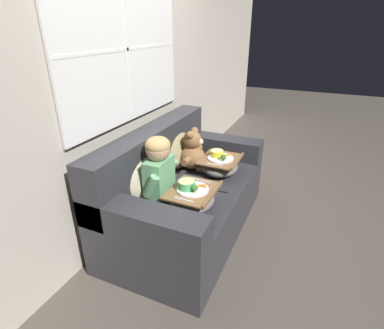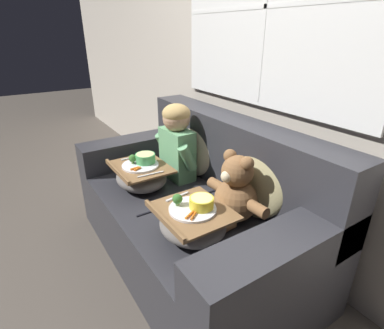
# 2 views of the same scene
# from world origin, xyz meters

# --- Properties ---
(ground_plane) EXTENTS (14.00, 14.00, 0.00)m
(ground_plane) POSITION_xyz_m (0.00, 0.00, 0.00)
(ground_plane) COLOR #4C443D
(wall_back_with_window) EXTENTS (8.00, 0.08, 2.60)m
(wall_back_with_window) POSITION_xyz_m (0.00, 0.57, 1.31)
(wall_back_with_window) COLOR #BCB2A3
(wall_back_with_window) RESTS_ON ground_plane
(couch) EXTENTS (1.69, 0.91, 0.91)m
(couch) POSITION_xyz_m (0.00, 0.06, 0.33)
(couch) COLOR #2D2D33
(couch) RESTS_ON ground_plane
(throw_pillow_behind_child) EXTENTS (0.43, 0.21, 0.45)m
(throw_pillow_behind_child) POSITION_xyz_m (-0.31, 0.26, 0.65)
(throw_pillow_behind_child) COLOR #C1B293
(throw_pillow_behind_child) RESTS_ON couch
(throw_pillow_behind_teddy) EXTENTS (0.44, 0.21, 0.46)m
(throw_pillow_behind_teddy) POSITION_xyz_m (0.31, 0.26, 0.65)
(throw_pillow_behind_teddy) COLOR tan
(throw_pillow_behind_teddy) RESTS_ON couch
(child_figure) EXTENTS (0.37, 0.19, 0.53)m
(child_figure) POSITION_xyz_m (-0.31, 0.11, 0.73)
(child_figure) COLOR #66A370
(child_figure) RESTS_ON couch
(teddy_bear) EXTENTS (0.42, 0.30, 0.39)m
(teddy_bear) POSITION_xyz_m (0.31, 0.10, 0.61)
(teddy_bear) COLOR brown
(teddy_bear) RESTS_ON couch
(lap_tray_child) EXTENTS (0.40, 0.33, 0.23)m
(lap_tray_child) POSITION_xyz_m (-0.31, -0.17, 0.53)
(lap_tray_child) COLOR slate
(lap_tray_child) RESTS_ON child_figure
(lap_tray_teddy) EXTENTS (0.38, 0.34, 0.23)m
(lap_tray_teddy) POSITION_xyz_m (0.31, -0.17, 0.53)
(lap_tray_teddy) COLOR slate
(lap_tray_teddy) RESTS_ON teddy_bear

